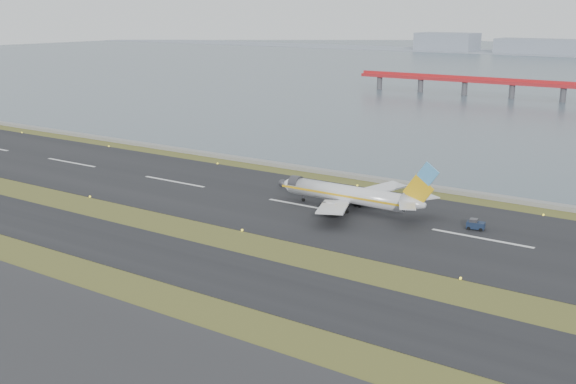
{
  "coord_description": "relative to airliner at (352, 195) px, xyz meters",
  "views": [
    {
      "loc": [
        85.16,
        -97.4,
        42.31
      ],
      "look_at": [
        0.74,
        22.0,
        5.05
      ],
      "focal_mm": 45.0,
      "sensor_mm": 36.0,
      "label": 1
    }
  ],
  "objects": [
    {
      "name": "seawall",
      "position": [
        -9.78,
        27.11,
        -2.96
      ],
      "size": [
        1000.0,
        2.5,
        1.0
      ],
      "primitive_type": "cube",
      "color": "gray",
      "rests_on": "ground"
    },
    {
      "name": "ground",
      "position": [
        -9.78,
        -32.89,
        -3.46
      ],
      "size": [
        1000.0,
        1000.0,
        0.0
      ],
      "primitive_type": "plane",
      "color": "#3D4819",
      "rests_on": "ground"
    },
    {
      "name": "taxiway_strip",
      "position": [
        -9.78,
        -44.89,
        -3.41
      ],
      "size": [
        1000.0,
        18.0,
        0.1
      ],
      "primitive_type": "cube",
      "color": "black",
      "rests_on": "ground"
    },
    {
      "name": "runway_strip",
      "position": [
        -9.78,
        -2.89,
        -3.41
      ],
      "size": [
        1000.0,
        45.0,
        0.1
      ],
      "primitive_type": "cube",
      "color": "black",
      "rests_on": "ground"
    },
    {
      "name": "airliner",
      "position": [
        0.0,
        0.0,
        0.0
      ],
      "size": [
        38.52,
        32.89,
        12.8
      ],
      "color": "silver",
      "rests_on": "ground"
    },
    {
      "name": "pushback_tug",
      "position": [
        27.1,
        1.92,
        -2.39
      ],
      "size": [
        3.74,
        2.59,
        2.2
      ],
      "rotation": [
        0.0,
        0.0,
        0.19
      ],
      "color": "#15213A",
      "rests_on": "ground"
    }
  ]
}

